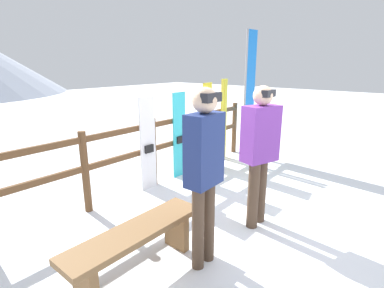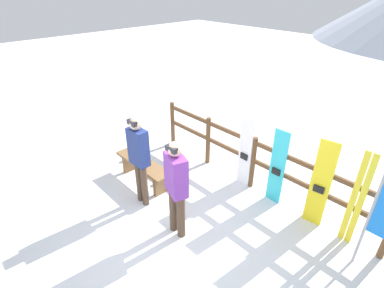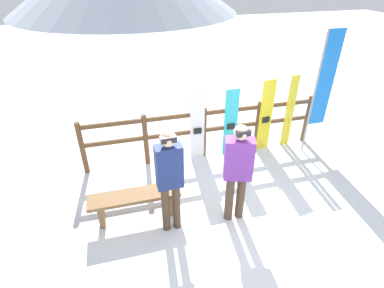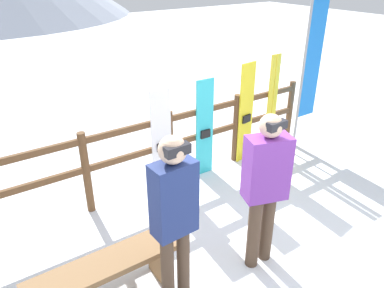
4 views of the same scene
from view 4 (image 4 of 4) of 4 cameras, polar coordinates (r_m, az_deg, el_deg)
ground_plane at (r=4.28m, az=11.61°, el=-17.48°), size 40.00×40.00×0.00m
fence at (r=5.20m, az=-3.42°, el=0.35°), size 4.94×0.10×1.10m
bench at (r=3.72m, az=-12.93°, el=-18.48°), size 1.44×0.36×0.47m
person_navy at (r=3.16m, az=-2.73°, el=-10.40°), size 0.38×0.23×1.74m
person_purple at (r=3.70m, az=11.12°, el=-5.73°), size 0.47×0.35×1.70m
snowboard_white at (r=5.05m, az=-4.67°, el=0.38°), size 0.29×0.06×1.46m
snowboard_cyan at (r=5.41m, az=1.93°, el=2.32°), size 0.29×0.05×1.47m
snowboard_yellow at (r=5.85m, az=8.20°, el=4.59°), size 0.31×0.09×1.58m
ski_pair_yellow at (r=6.21m, az=12.06°, el=5.87°), size 0.20×0.02×1.63m
rental_flag at (r=6.11m, az=17.50°, el=11.60°), size 0.40×0.04×2.56m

